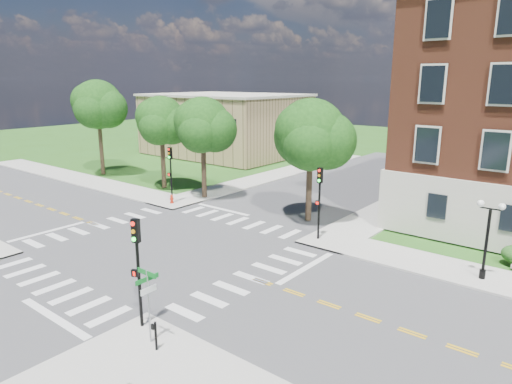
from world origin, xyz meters
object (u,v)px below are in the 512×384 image
Objects in this scene: street_sign_pole at (148,292)px; traffic_signal_ne at (319,194)px; twin_lamp_west at (487,236)px; fire_hydrant at (172,199)px; traffic_signal_nw at (171,168)px; traffic_signal_se at (137,259)px; push_button_post at (155,334)px.

traffic_signal_ne is at bearing 94.49° from street_sign_pole.
traffic_signal_ne is 10.08m from twin_lamp_west.
traffic_signal_ne is at bearing 0.45° from fire_hydrant.
traffic_signal_nw is 1.55× the size of street_sign_pole.
traffic_signal_nw is 1.13× the size of twin_lamp_west.
fire_hydrant is (0.03, -0.06, -2.72)m from traffic_signal_nw.
traffic_signal_se is at bearing -90.61° from traffic_signal_ne.
push_button_post is (16.18, -14.95, -2.39)m from traffic_signal_nw.
street_sign_pole is 4.13× the size of fire_hydrant.
fire_hydrant is (-14.40, -0.11, -2.72)m from traffic_signal_ne.
fire_hydrant is at bearing 135.26° from traffic_signal_se.
traffic_signal_ne reaches higher than fire_hydrant.
traffic_signal_nw is at bearing -179.58° from twin_lamp_west.
twin_lamp_west is (24.48, 0.18, -0.66)m from traffic_signal_nw.
street_sign_pole is (15.58, -14.72, -0.88)m from traffic_signal_nw.
push_button_post is at bearing -118.75° from twin_lamp_west.
fire_hydrant is at bearing 137.32° from push_button_post.
push_button_post is (0.60, -0.23, -1.51)m from street_sign_pole.
traffic_signal_se is 4.00× the size of push_button_post.
traffic_signal_ne and traffic_signal_nw have the same top height.
traffic_signal_se reaches higher than push_button_post.
street_sign_pole is at bearing -43.37° from traffic_signal_nw.
push_button_post is (1.76, -15.01, -2.39)m from traffic_signal_ne.
twin_lamp_west reaches higher than fire_hydrant.
traffic_signal_nw is at bearing 116.19° from fire_hydrant.
traffic_signal_ne reaches higher than street_sign_pole.
traffic_signal_ne is 1.55× the size of street_sign_pole.
twin_lamp_west is at bearing 59.17° from street_sign_pole.
traffic_signal_se is 1.67m from street_sign_pole.
street_sign_pole is (-8.89, -14.90, -0.21)m from twin_lamp_west.
traffic_signal_se and traffic_signal_ne have the same top height.
fire_hydrant is at bearing 136.69° from street_sign_pole.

